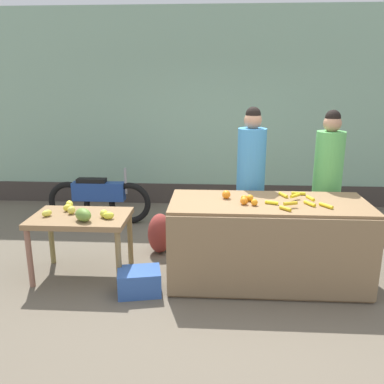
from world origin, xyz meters
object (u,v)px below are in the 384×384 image
Objects in this scene: produce_sack at (160,233)px; vendor_woman_green_shirt at (327,185)px; parked_motorcycle at (99,198)px; vendor_woman_blue_shirt at (250,183)px; produce_crate at (139,282)px.

vendor_woman_green_shirt is at bearing 0.95° from produce_sack.
produce_sack is (1.09, -1.06, -0.14)m from parked_motorcycle.
vendor_woman_blue_shirt is 1.16× the size of parked_motorcycle.
vendor_woman_blue_shirt is 3.59× the size of produce_sack.
parked_motorcycle is at bearing 135.64° from produce_sack.
produce_sack is at bearing -179.05° from vendor_woman_green_shirt.
produce_crate is at bearing -138.94° from vendor_woman_blue_shirt.
vendor_woman_green_shirt is (0.93, 0.04, -0.02)m from vendor_woman_blue_shirt.
parked_motorcycle is 3.64× the size of produce_crate.
vendor_woman_blue_shirt reaches higher than produce_sack.
produce_crate is (-2.13, -1.09, -0.79)m from vendor_woman_green_shirt.
produce_crate is at bearing -94.02° from produce_sack.
vendor_woman_blue_shirt is 2.52m from parked_motorcycle.
vendor_woman_green_shirt is at bearing -18.13° from parked_motorcycle.
parked_motorcycle is 3.09× the size of produce_sack.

